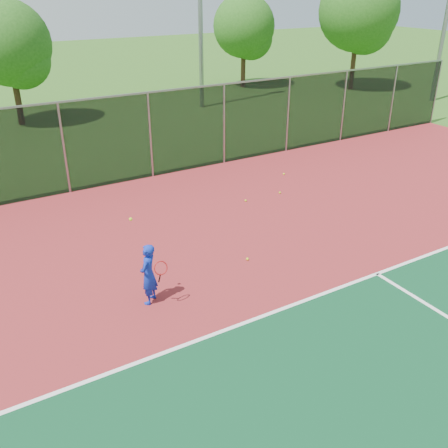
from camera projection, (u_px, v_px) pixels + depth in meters
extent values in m
plane|color=#2A5919|center=(421.00, 382.00, 8.82)|extent=(120.00, 120.00, 0.00)
cube|color=maroon|center=(343.00, 322.00, 10.37)|extent=(30.00, 20.00, 0.02)
cube|color=white|center=(377.00, 274.00, 12.05)|extent=(22.00, 0.10, 0.00)
cube|color=black|center=(150.00, 136.00, 17.45)|extent=(30.00, 0.04, 3.00)
cube|color=gray|center=(147.00, 92.00, 16.80)|extent=(30.00, 0.06, 0.06)
imported|color=#122BB0|center=(148.00, 274.00, 10.72)|extent=(0.60, 0.60, 1.41)
cylinder|color=black|center=(160.00, 278.00, 10.60)|extent=(0.03, 0.15, 0.27)
torus|color=#A51414|center=(161.00, 268.00, 10.39)|extent=(0.30, 0.13, 0.29)
sphere|color=#CAED1B|center=(131.00, 219.00, 10.10)|extent=(0.07, 0.07, 0.07)
sphere|color=#CAED1B|center=(280.00, 193.00, 16.61)|extent=(0.07, 0.07, 0.07)
sphere|color=#CAED1B|center=(284.00, 174.00, 18.21)|extent=(0.07, 0.07, 0.07)
sphere|color=#CAED1B|center=(247.00, 259.00, 12.64)|extent=(0.07, 0.07, 0.07)
sphere|color=#CAED1B|center=(246.00, 201.00, 16.01)|extent=(0.07, 0.07, 0.07)
cylinder|color=gray|center=(200.00, 0.00, 25.76)|extent=(0.24, 0.24, 11.00)
cylinder|color=#321D12|center=(18.00, 102.00, 24.25)|extent=(0.30, 0.30, 2.22)
sphere|color=#205316|center=(8.00, 43.00, 23.06)|extent=(3.94, 3.94, 3.94)
sphere|color=#205316|center=(21.00, 60.00, 23.34)|extent=(2.71, 2.71, 2.71)
cylinder|color=#321D12|center=(243.00, 70.00, 33.04)|extent=(0.30, 0.30, 2.22)
sphere|color=#205316|center=(244.00, 26.00, 31.86)|extent=(3.94, 3.94, 3.94)
sphere|color=#205316|center=(251.00, 38.00, 32.13)|extent=(2.71, 2.71, 2.71)
cylinder|color=#321D12|center=(353.00, 67.00, 32.19)|extent=(0.30, 0.30, 2.77)
sphere|color=#205316|center=(359.00, 10.00, 30.70)|extent=(4.93, 4.93, 4.93)
sphere|color=#205316|center=(365.00, 27.00, 31.06)|extent=(3.39, 3.39, 3.39)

